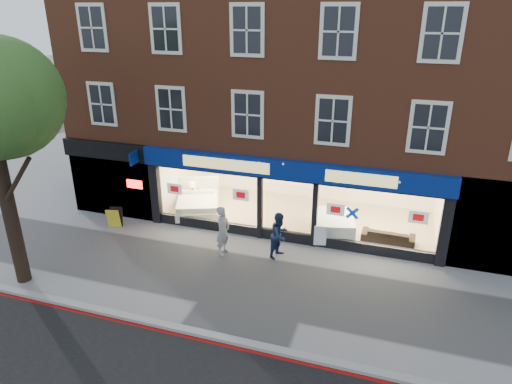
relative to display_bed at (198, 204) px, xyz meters
The scene contains 12 objects.
ground 6.09m from the display_bed, 45.38° to the right, with size 120.00×120.00×0.00m, color gray.
kerb_line 8.58m from the display_bed, 60.11° to the right, with size 60.00×0.10×0.01m, color #8C0A07.
kerb_stone 8.40m from the display_bed, 59.43° to the right, with size 60.00×0.25×0.12m, color gray.
showroom_floor 4.38m from the display_bed, 12.22° to the left, with size 11.00×4.50×0.10m, color tan.
building 7.98m from the display_bed, 31.53° to the left, with size 19.00×8.26×10.30m.
display_bed is the anchor object (origin of this frame).
bedside_table 0.66m from the display_bed, 133.84° to the left, with size 0.45×0.45×0.55m, color brown.
mattress_stack 5.88m from the display_bed, ahead, with size 1.95×2.24×0.76m.
sofa 7.98m from the display_bed, ahead, with size 1.93×0.76×0.56m, color black.
a_board 3.47m from the display_bed, 139.42° to the right, with size 0.54×0.35×0.82m, color yellow.
pedestrian_grey 3.74m from the display_bed, 50.86° to the right, with size 0.67×0.44×1.83m, color #929498.
pedestrian_blue 4.97m from the display_bed, 29.41° to the right, with size 0.82×0.64×1.68m, color #192446.
Camera 1 is at (3.71, -11.99, 8.31)m, focal length 32.00 mm.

